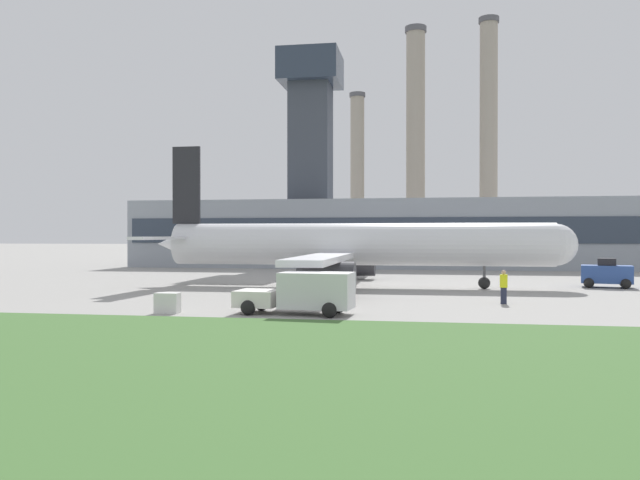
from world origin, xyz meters
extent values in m
plane|color=#999691|center=(0.00, 0.00, 0.00)|extent=(400.00, 400.00, 0.00)
cube|color=#8C939E|center=(0.00, 30.14, 3.81)|extent=(62.50, 15.63, 7.63)
cube|color=#2D3847|center=(0.00, 22.27, 4.19)|extent=(61.25, 0.16, 2.75)
cube|color=#383D47|center=(-11.35, 30.14, 10.96)|extent=(4.79, 4.79, 21.92)
cube|color=#283342|center=(-11.35, 30.14, 23.84)|extent=(7.18, 7.18, 3.83)
cylinder|color=gray|center=(-9.35, 65.47, 14.03)|extent=(2.44, 2.44, 28.05)
cylinder|color=#4C4C51|center=(-9.35, 65.47, 28.42)|extent=(2.80, 2.80, 0.73)
cylinder|color=gray|center=(0.80, 67.28, 19.75)|extent=(3.29, 3.29, 39.49)
cylinder|color=#4C4C51|center=(0.80, 67.28, 39.99)|extent=(3.78, 3.78, 0.99)
cylinder|color=gray|center=(13.07, 64.61, 19.80)|extent=(2.96, 2.96, 39.60)
cylinder|color=#4C4C51|center=(13.07, 64.61, 40.05)|extent=(3.41, 3.41, 0.89)
cylinder|color=silver|center=(-2.46, -0.45, 3.04)|extent=(26.70, 2.97, 2.97)
sphere|color=silver|center=(10.89, -0.45, 3.04)|extent=(2.82, 2.82, 2.82)
cone|color=silver|center=(-15.81, -0.45, 3.04)|extent=(3.27, 2.82, 2.82)
cube|color=#232328|center=(-15.19, -0.45, 7.37)|extent=(2.08, 0.24, 5.69)
cube|color=silver|center=(-15.18, -4.65, 3.48)|extent=(1.05, 8.40, 0.20)
cube|color=silver|center=(-15.18, 3.75, 3.48)|extent=(1.05, 8.40, 0.20)
cube|color=silver|center=(-3.79, -8.05, 2.29)|extent=(2.33, 14.01, 0.36)
cube|color=silver|center=(-3.79, 7.14, 2.29)|extent=(2.33, 14.01, 0.36)
cylinder|color=#333338|center=(-3.49, -8.24, 1.21)|extent=(3.33, 1.86, 1.86)
cylinder|color=#333338|center=(-3.49, 7.33, 1.21)|extent=(3.33, 1.86, 1.86)
cylinder|color=#59595B|center=(6.22, -0.45, 1.35)|extent=(0.20, 0.20, 1.89)
sphere|color=black|center=(6.22, -0.45, 0.41)|extent=(0.82, 0.82, 0.82)
cylinder|color=#59595B|center=(-5.13, -2.54, 1.35)|extent=(0.20, 0.20, 1.89)
sphere|color=black|center=(-5.13, -2.54, 0.41)|extent=(0.82, 0.82, 0.82)
cylinder|color=#59595B|center=(-5.13, 1.63, 1.35)|extent=(0.20, 0.20, 1.89)
sphere|color=black|center=(-5.13, 1.63, 0.41)|extent=(0.82, 0.82, 0.82)
cube|color=#2D4C93|center=(14.80, 2.07, 0.94)|extent=(3.63, 2.48, 1.24)
cube|color=black|center=(14.80, 2.07, 1.81)|extent=(1.41, 1.47, 0.50)
sphere|color=black|center=(15.74, 0.98, 0.35)|extent=(0.70, 0.70, 0.70)
sphere|color=black|center=(16.12, 2.63, 0.35)|extent=(0.70, 0.70, 0.70)
sphere|color=black|center=(13.48, 1.50, 0.35)|extent=(0.70, 0.70, 0.70)
sphere|color=black|center=(13.86, 3.15, 0.35)|extent=(0.70, 0.70, 0.70)
cube|color=white|center=(-5.64, -15.74, 0.70)|extent=(2.08, 2.05, 0.76)
cube|color=silver|center=(-2.77, -16.00, 1.14)|extent=(3.45, 2.17, 1.65)
sphere|color=black|center=(-5.70, -14.84, 0.35)|extent=(0.70, 0.70, 0.70)
sphere|color=black|center=(-5.86, -16.62, 0.35)|extent=(0.70, 0.70, 0.70)
sphere|color=black|center=(-1.87, -15.18, 0.35)|extent=(0.70, 0.70, 0.70)
sphere|color=black|center=(-2.03, -16.96, 0.35)|extent=(0.70, 0.70, 0.70)
cylinder|color=#23283D|center=(6.34, -9.85, 0.44)|extent=(0.37, 0.37, 0.88)
cylinder|color=yellow|center=(6.34, -9.85, 1.23)|extent=(0.46, 0.46, 0.70)
sphere|color=tan|center=(6.34, -9.85, 1.69)|extent=(0.24, 0.24, 0.24)
cube|color=silver|center=(-9.82, -16.52, 0.48)|extent=(1.13, 0.60, 0.96)
camera|label=1|loc=(2.05, -44.29, 3.68)|focal=35.00mm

